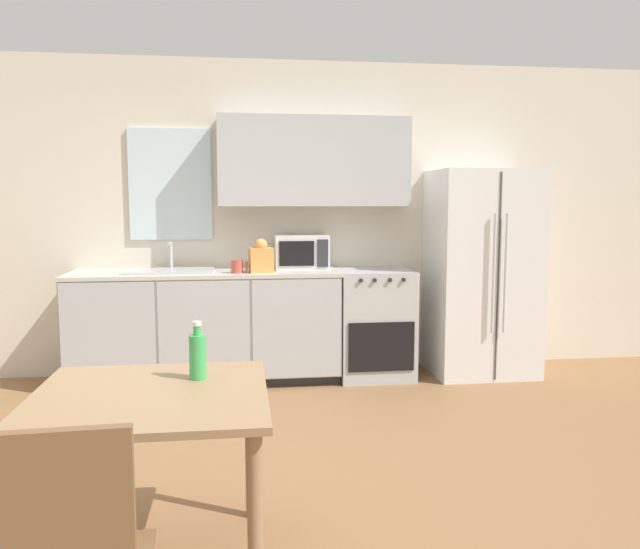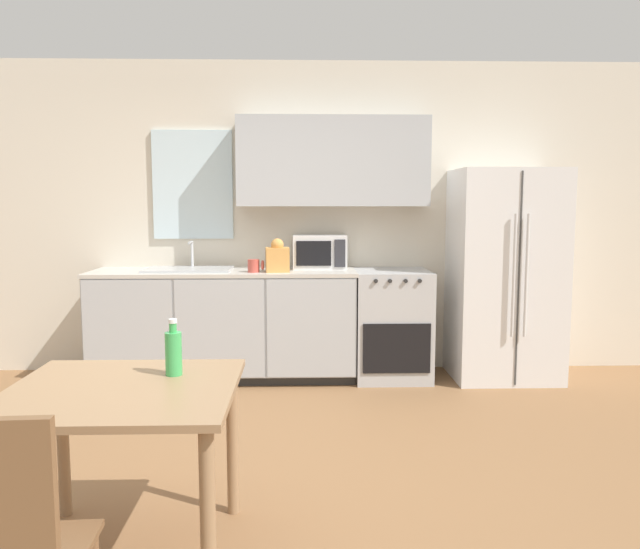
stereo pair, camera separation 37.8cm
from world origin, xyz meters
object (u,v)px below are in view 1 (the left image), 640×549
at_px(refrigerator, 482,273).
at_px(drink_bottle, 198,355).
at_px(microwave, 301,252).
at_px(oven_range, 373,323).
at_px(coffee_mug, 238,266).
at_px(dining_table, 151,420).

xyz_separation_m(refrigerator, drink_bottle, (-2.26, -2.51, -0.04)).
distance_m(microwave, drink_bottle, 2.77).
relative_size(oven_range, microwave, 2.03).
height_order(oven_range, microwave, microwave).
distance_m(oven_range, microwave, 0.87).
height_order(oven_range, coffee_mug, coffee_mug).
bearing_deg(coffee_mug, microwave, 26.85).
distance_m(oven_range, drink_bottle, 2.88).
xyz_separation_m(refrigerator, coffee_mug, (-2.09, -0.12, 0.10)).
height_order(microwave, coffee_mug, microwave).
relative_size(oven_range, coffee_mug, 6.97).
bearing_deg(refrigerator, microwave, 174.35).
distance_m(microwave, dining_table, 3.01).
xyz_separation_m(coffee_mug, dining_table, (-0.35, -2.57, -0.35)).
relative_size(microwave, coffee_mug, 3.44).
distance_m(refrigerator, drink_bottle, 3.38).
bearing_deg(refrigerator, oven_range, 178.42).
xyz_separation_m(oven_range, refrigerator, (0.95, -0.03, 0.42)).
bearing_deg(dining_table, microwave, 72.72).
bearing_deg(microwave, drink_bottle, -104.88).
bearing_deg(refrigerator, coffee_mug, -176.78).
bearing_deg(oven_range, drink_bottle, -117.39).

